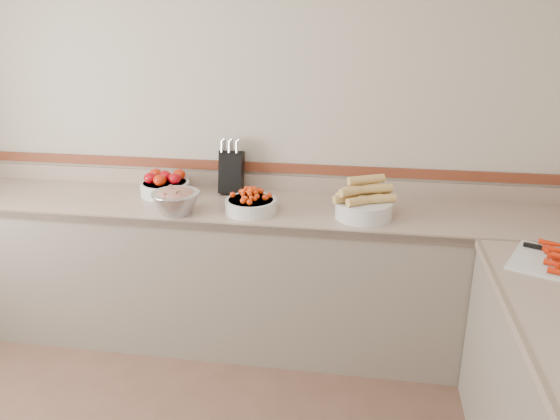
# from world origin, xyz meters

# --- Properties ---
(back_wall) EXTENTS (4.00, 0.00, 4.00)m
(back_wall) POSITION_xyz_m (0.00, 2.00, 1.30)
(back_wall) COLOR #B6AA96
(back_wall) RESTS_ON ground_plane
(counter_back) EXTENTS (4.00, 0.65, 1.08)m
(counter_back) POSITION_xyz_m (0.00, 1.68, 0.45)
(counter_back) COLOR gray
(counter_back) RESTS_ON ground_plane
(knife_block) EXTENTS (0.15, 0.18, 0.35)m
(knife_block) POSITION_xyz_m (-0.05, 1.90, 1.04)
(knife_block) COLOR black
(knife_block) RESTS_ON counter_back
(tomato_bowl) EXTENTS (0.31, 0.31, 0.15)m
(tomato_bowl) POSITION_xyz_m (-0.45, 1.79, 0.96)
(tomato_bowl) COLOR silver
(tomato_bowl) RESTS_ON counter_back
(cherry_tomato_bowl) EXTENTS (0.30, 0.30, 0.16)m
(cherry_tomato_bowl) POSITION_xyz_m (0.15, 1.56, 0.95)
(cherry_tomato_bowl) COLOR silver
(cherry_tomato_bowl) RESTS_ON counter_back
(corn_bowl) EXTENTS (0.35, 0.32, 0.23)m
(corn_bowl) POSITION_xyz_m (0.78, 1.58, 0.98)
(corn_bowl) COLOR silver
(corn_bowl) RESTS_ON counter_back
(rhubarb_bowl) EXTENTS (0.27, 0.27, 0.15)m
(rhubarb_bowl) POSITION_xyz_m (-0.26, 1.47, 0.98)
(rhubarb_bowl) COLOR #B2B2BA
(rhubarb_bowl) RESTS_ON counter_back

